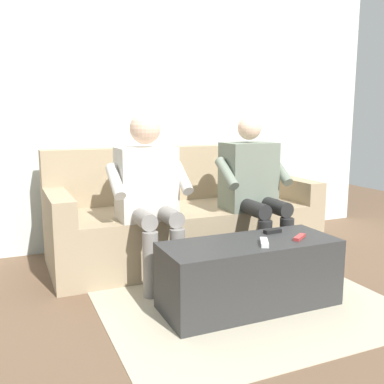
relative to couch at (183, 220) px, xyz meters
name	(u,v)px	position (x,y,z in m)	size (l,w,h in m)	color
ground_plane	(225,288)	(0.00, 0.74, -0.30)	(8.00, 8.00, 0.00)	brown
back_wall	(159,91)	(0.00, -0.56, 1.04)	(4.43, 0.06, 2.69)	silver
couch	(183,220)	(0.00, 0.00, 0.00)	(2.10, 0.81, 0.88)	#9E896B
coffee_table	(249,274)	(0.00, 1.04, -0.10)	(1.06, 0.43, 0.40)	#2D2D2D
person_left_seated	(253,183)	(-0.41, 0.39, 0.33)	(0.53, 0.57, 1.13)	slate
person_right_seated	(149,188)	(0.41, 0.39, 0.35)	(0.54, 0.53, 1.15)	beige
remote_black	(273,231)	(-0.23, 0.94, 0.12)	(0.12, 0.04, 0.02)	black
remote_red	(299,237)	(-0.30, 1.11, 0.11)	(0.13, 0.03, 0.02)	#B73333
remote_white	(264,242)	(-0.04, 1.13, 0.12)	(0.15, 0.04, 0.02)	white
floor_rug	(240,298)	(0.00, 0.93, -0.30)	(1.72, 1.57, 0.01)	#B7AD93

